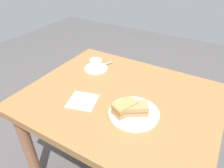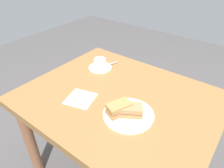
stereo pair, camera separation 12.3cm
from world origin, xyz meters
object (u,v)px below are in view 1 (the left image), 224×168
(sandwich_front, at_px, (135,108))
(coffee_cup, at_px, (96,64))
(napkin, at_px, (83,101))
(coffee_saucer, at_px, (96,68))
(spoon, at_px, (105,64))
(dining_table, at_px, (120,109))
(sandwich_back, at_px, (125,108))
(sandwich_plate, at_px, (134,113))

(sandwich_front, height_order, coffee_cup, coffee_cup)
(napkin, bearing_deg, coffee_saucer, 112.45)
(coffee_saucer, height_order, spoon, spoon)
(coffee_saucer, distance_m, coffee_cup, 0.04)
(dining_table, height_order, sandwich_back, sandwich_back)
(sandwich_plate, distance_m, sandwich_back, 0.06)
(sandwich_front, bearing_deg, coffee_cup, 146.96)
(dining_table, xyz_separation_m, sandwich_plate, (0.13, -0.10, 0.11))
(sandwich_plate, relative_size, coffee_saucer, 1.60)
(sandwich_back, xyz_separation_m, spoon, (-0.36, 0.39, -0.03))
(dining_table, relative_size, sandwich_back, 7.87)
(sandwich_front, xyz_separation_m, napkin, (-0.30, -0.05, -0.04))
(sandwich_front, xyz_separation_m, coffee_saucer, (-0.44, 0.29, -0.04))
(sandwich_plate, height_order, coffee_cup, coffee_cup)
(sandwich_back, bearing_deg, coffee_cup, 141.27)
(sandwich_back, distance_m, coffee_cup, 0.50)
(sandwich_plate, bearing_deg, coffee_cup, 146.41)
(dining_table, bearing_deg, sandwich_plate, -37.85)
(sandwich_front, bearing_deg, napkin, -170.29)
(sandwich_plate, relative_size, coffee_cup, 2.30)
(coffee_saucer, xyz_separation_m, coffee_cup, (-0.00, -0.00, 0.04))
(dining_table, height_order, napkin, napkin)
(coffee_saucer, bearing_deg, sandwich_front, -33.20)
(coffee_cup, bearing_deg, spoon, 69.18)
(coffee_saucer, relative_size, spoon, 1.69)
(coffee_saucer, bearing_deg, napkin, -67.55)
(dining_table, height_order, spoon, spoon)
(sandwich_front, relative_size, coffee_saucer, 0.89)
(coffee_saucer, height_order, napkin, coffee_saucer)
(dining_table, relative_size, sandwich_front, 7.52)
(coffee_saucer, bearing_deg, coffee_cup, -93.06)
(dining_table, bearing_deg, napkin, -136.07)
(coffee_saucer, distance_m, napkin, 0.36)
(coffee_saucer, distance_m, spoon, 0.08)
(coffee_cup, bearing_deg, coffee_saucer, 86.94)
(sandwich_back, distance_m, spoon, 0.53)
(spoon, bearing_deg, sandwich_back, -46.93)
(dining_table, relative_size, sandwich_plate, 4.19)
(sandwich_plate, distance_m, spoon, 0.54)
(sandwich_back, xyz_separation_m, coffee_saucer, (-0.39, 0.31, -0.04))
(sandwich_plate, bearing_deg, sandwich_front, 22.35)
(coffee_cup, relative_size, spoon, 1.18)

